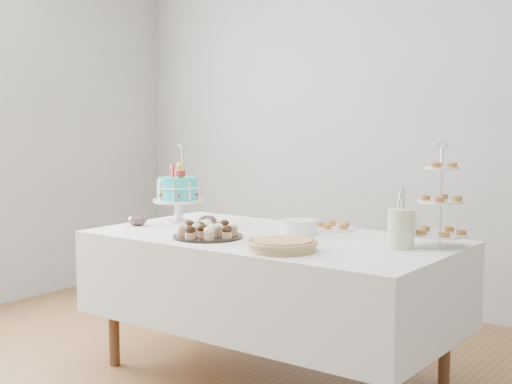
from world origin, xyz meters
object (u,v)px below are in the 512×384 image
Objects in this scene: pie at (282,244)px; jam_bowl_b at (208,221)px; cupcake_tray at (208,230)px; jam_bowl_a at (137,220)px; utensil_pitcher at (401,227)px; plate_stack at (298,227)px; birthday_cake at (178,202)px; table at (271,278)px; pastry_plate at (333,226)px; tiered_stand at (441,202)px.

jam_bowl_b is (-0.77, 0.36, -0.00)m from pie.
cupcake_tray reaches higher than jam_bowl_a.
cupcake_tray is 0.99m from utensil_pitcher.
birthday_cake is at bearing -174.32° from plate_stack.
table is at bearing -6.67° from jam_bowl_b.
birthday_cake is at bearing 159.96° from pie.
cupcake_tray is 3.36× the size of jam_bowl_b.
utensil_pitcher reaches higher than plate_stack.
cupcake_tray is at bearing 172.47° from pie.
table is 9.65× the size of plate_stack.
birthday_cake is at bearing 175.29° from table.
birthday_cake is 0.93m from pastry_plate.
tiered_stand reaches higher than table.
tiered_stand is at bearing 24.67° from cupcake_tray.
plate_stack is (0.80, 0.08, -0.09)m from birthday_cake.
pastry_plate is 2.34× the size of jam_bowl_b.
tiered_stand reaches higher than utensil_pitcher.
jam_bowl_b is at bearing 31.30° from jam_bowl_a.
birthday_cake is at bearing -172.89° from tiered_stand.
birthday_cake is 0.89× the size of tiered_stand.
jam_bowl_a reaches higher than pie.
table is at bearing 10.58° from jam_bowl_a.
table is 0.31m from plate_stack.
tiered_stand is (0.55, 0.56, 0.19)m from pie.
birthday_cake is 0.27m from jam_bowl_a.
cupcake_tray reaches higher than table.
cupcake_tray reaches higher than pastry_plate.
jam_bowl_b reaches higher than pastry_plate.
plate_stack is (0.32, 0.37, -0.00)m from cupcake_tray.
plate_stack is 0.69× the size of utensil_pitcher.
tiered_stand is at bearing -11.80° from pastry_plate.
tiered_stand is 1.73m from jam_bowl_a.
plate_stack is at bearing -104.48° from pastry_plate.
pie is 0.49m from plate_stack.
jam_bowl_a is 1.05× the size of jam_bowl_b.
jam_bowl_b is at bearing 154.81° from pie.
birthday_cake reaches higher than cupcake_tray.
pie is 0.85m from jam_bowl_b.
table is 5.27× the size of cupcake_tray.
utensil_pitcher is (0.55, -0.31, 0.09)m from pastry_plate.
cupcake_tray is at bearing -121.24° from pastry_plate.
pie is (0.52, -0.07, -0.01)m from cupcake_tray.
birthday_cake reaches higher than table.
table is 0.55m from jam_bowl_b.
jam_bowl_b is (-0.57, -0.08, -0.01)m from plate_stack.
table is 3.70× the size of tiered_stand.
utensil_pitcher is (1.41, 0.03, -0.02)m from birthday_cake.
birthday_cake is 1.07m from pie.
birthday_cake is 1.56m from tiered_stand.
utensil_pitcher is at bearing 43.27° from pie.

